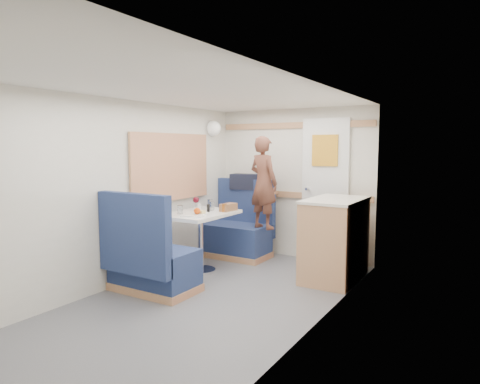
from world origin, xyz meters
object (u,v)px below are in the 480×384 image
Objects in this scene: tumbler_mid at (210,204)px; salt_grinder at (199,207)px; duffel_bag at (247,182)px; beer_glass at (225,208)px; pepper_grinder at (208,208)px; person at (263,183)px; tumbler_left at (180,210)px; bread_loaf at (228,207)px; bench_near at (150,264)px; dinette_table at (200,225)px; cheese_block at (201,212)px; galley_counter at (335,239)px; bench_far at (238,234)px; dome_light at (213,128)px; orange_fruit at (197,211)px; tray at (195,214)px; tumbler_right at (212,206)px; wine_glass at (196,200)px.

salt_grinder is at bearing -79.48° from tumbler_mid.
duffel_bag reaches higher than beer_glass.
beer_glass is 0.19m from pepper_grinder.
person reaches higher than beer_glass.
tumbler_left reaches higher than bread_loaf.
bench_near is 4.83× the size of bread_loaf.
pepper_grinder is at bearing 48.74° from dinette_table.
pepper_grinder is at bearing 102.98° from cheese_block.
tumbler_mid reaches higher than dinette_table.
bench_far is at bearing 167.90° from galley_counter.
dinette_table is 8.41× the size of tumbler_mid.
orange_fruit is at bearing -64.59° from dome_light.
bench_far is 14.45× the size of orange_fruit.
galley_counter reaches higher than cheese_block.
dinette_table is at bearing -90.00° from bench_far.
bench_far is 0.69m from tumbler_mid.
duffel_bag is at bearing 93.28° from tray.
tumbler_left is at bearing -102.33° from duffel_bag.
cheese_block is 0.94× the size of tumbler_mid.
tumbler_right is (-0.10, 0.37, 0.02)m from cheese_block.
bench_near is 9.59× the size of tumbler_mid.
salt_grinder is (-0.13, 0.27, 0.04)m from tray.
bench_near reaches higher than galley_counter.
wine_glass is (-0.25, 0.25, 0.09)m from cheese_block.
orange_fruit is at bearing -91.76° from duffel_bag.
person is at bearing -14.03° from bench_far.
salt_grinder is at bearing 131.00° from dinette_table.
beer_glass is at bearing 39.52° from dinette_table.
dinette_table is at bearing -36.54° from wine_glass.
tumbler_mid is at bearing 114.42° from cheese_block.
cheese_block is 1.02× the size of tumbler_left.
orange_fruit is 0.45m from tumbler_right.
person reaches higher than bench_near.
cheese_block is 0.57m from tumbler_mid.
person is (0.45, -0.11, 0.74)m from bench_far.
orange_fruit is at bearing -0.63° from tumbler_left.
duffel_bag is at bearing 95.55° from cheese_block.
tray is 0.38m from wine_glass.
bench_far is 6.25× the size of wine_glass.
galley_counter is 1.58m from orange_fruit.
bench_near is 2.11m from duffel_bag.
wine_glass is 1.82× the size of salt_grinder.
dome_light is 1.30m from bread_loaf.
galley_counter is at bearing 16.34° from beer_glass.
cheese_block is at bearing -44.01° from wine_glass.
bread_loaf is (0.29, 0.20, -0.00)m from salt_grinder.
galley_counter is at bearing -12.10° from bench_far.
dome_light is (-0.39, 1.71, 1.45)m from bench_near.
salt_grinder is at bearing -158.52° from beer_glass.
pepper_grinder is at bearing -161.29° from galley_counter.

